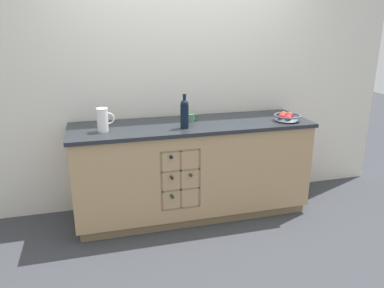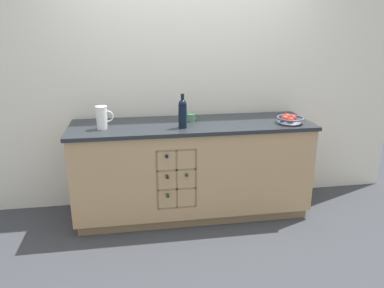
# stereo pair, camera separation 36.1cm
# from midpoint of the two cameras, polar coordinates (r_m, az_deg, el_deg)

# --- Properties ---
(ground_plane) EXTENTS (14.00, 14.00, 0.00)m
(ground_plane) POSITION_cam_midpoint_polar(r_m,az_deg,el_deg) (3.90, -2.70, -10.37)
(ground_plane) COLOR #383A3F
(back_wall) EXTENTS (4.66, 0.06, 2.55)m
(back_wall) POSITION_cam_midpoint_polar(r_m,az_deg,el_deg) (3.87, -4.26, 9.35)
(back_wall) COLOR silver
(back_wall) RESTS_ON ground_plane
(kitchen_island) EXTENTS (2.30, 0.71, 0.94)m
(kitchen_island) POSITION_cam_midpoint_polar(r_m,az_deg,el_deg) (3.70, -2.82, -3.85)
(kitchen_island) COLOR olive
(kitchen_island) RESTS_ON ground_plane
(fruit_bowl) EXTENTS (0.26, 0.26, 0.08)m
(fruit_bowl) POSITION_cam_midpoint_polar(r_m,az_deg,el_deg) (3.71, 11.59, 4.06)
(fruit_bowl) COLOR #4C5666
(fruit_bowl) RESTS_ON kitchen_island
(white_pitcher) EXTENTS (0.16, 0.10, 0.21)m
(white_pitcher) POSITION_cam_midpoint_polar(r_m,az_deg,el_deg) (3.39, -16.44, 3.58)
(white_pitcher) COLOR white
(white_pitcher) RESTS_ON kitchen_island
(ceramic_mug) EXTENTS (0.12, 0.09, 0.08)m
(ceramic_mug) POSITION_cam_midpoint_polar(r_m,az_deg,el_deg) (3.63, -3.11, 4.03)
(ceramic_mug) COLOR #4C7A56
(ceramic_mug) RESTS_ON kitchen_island
(standing_wine_bottle) EXTENTS (0.08, 0.08, 0.31)m
(standing_wine_bottle) POSITION_cam_midpoint_polar(r_m,az_deg,el_deg) (3.36, -4.24, 4.71)
(standing_wine_bottle) COLOR black
(standing_wine_bottle) RESTS_ON kitchen_island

